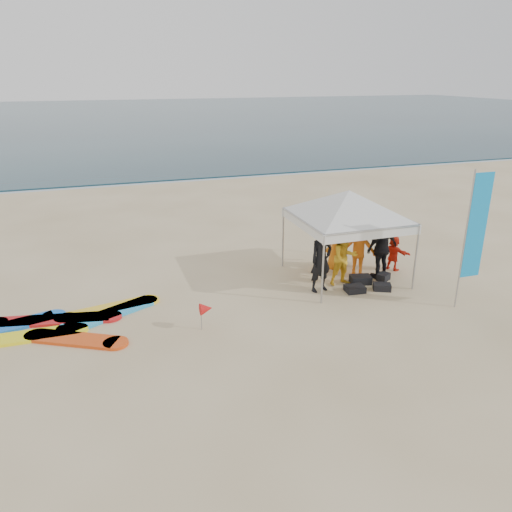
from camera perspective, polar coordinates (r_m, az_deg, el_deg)
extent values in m
plane|color=beige|center=(10.64, 4.76, -10.70)|extent=(120.00, 120.00, 0.00)
cube|color=#0C2633|center=(68.66, -15.89, 15.04)|extent=(160.00, 84.00, 0.08)
cube|color=silver|center=(27.35, -10.44, 8.45)|extent=(160.00, 1.20, 0.01)
imported|color=black|center=(13.09, 7.43, -0.41)|extent=(0.71, 0.54, 1.75)
imported|color=yellow|center=(13.61, 10.10, -0.20)|extent=(0.78, 0.62, 1.55)
imported|color=#D25C12|center=(14.34, 11.67, 0.95)|extent=(1.22, 1.07, 1.63)
imported|color=black|center=(14.25, 14.19, 0.89)|extent=(1.10, 0.64, 1.77)
imported|color=orange|center=(14.72, 9.37, 2.05)|extent=(1.08, 1.00, 1.85)
imported|color=red|center=(15.05, 15.45, 0.34)|extent=(0.70, 0.99, 1.03)
cylinder|color=#A5A5A8|center=(14.67, 3.10, 2.11)|extent=(0.05, 0.05, 1.79)
cylinder|color=#A5A5A8|center=(15.81, 12.20, 3.02)|extent=(0.05, 0.05, 1.79)
cylinder|color=#A5A5A8|center=(12.37, 7.64, -1.60)|extent=(0.05, 0.05, 1.79)
cylinder|color=#A5A5A8|center=(13.71, 17.80, -0.20)|extent=(0.05, 0.05, 1.79)
cube|color=silver|center=(12.73, 13.25, 2.38)|extent=(2.78, 0.02, 0.24)
cube|color=silver|center=(14.98, 7.96, 5.41)|extent=(2.78, 0.02, 0.24)
cube|color=silver|center=(13.26, 5.28, 3.56)|extent=(0.02, 2.78, 0.24)
cube|color=silver|center=(14.51, 15.07, 4.42)|extent=(0.02, 2.78, 0.24)
pyramid|color=silver|center=(13.63, 10.62, 7.40)|extent=(3.79, 3.79, 0.72)
cylinder|color=#A5A5A8|center=(12.76, 22.73, 1.57)|extent=(0.04, 0.04, 3.43)
cube|color=#0D8FDD|center=(12.86, 23.92, 3.14)|extent=(0.54, 0.03, 2.55)
cylinder|color=#A5A5A8|center=(11.32, -6.27, -6.99)|extent=(0.02, 0.02, 0.60)
cone|color=red|center=(11.25, -5.71, -6.02)|extent=(0.28, 0.28, 0.28)
cube|color=black|center=(14.00, 11.85, -2.65)|extent=(0.62, 0.47, 0.22)
cube|color=black|center=(13.71, 14.20, -3.45)|extent=(0.54, 0.47, 0.18)
cube|color=black|center=(13.46, 11.22, -3.70)|extent=(0.54, 0.45, 0.16)
cube|color=black|center=(14.36, 14.36, -2.32)|extent=(0.44, 0.41, 0.20)
cube|color=yellow|center=(12.12, -24.67, -8.37)|extent=(2.01, 0.55, 0.07)
cube|color=yellow|center=(12.74, -16.47, -5.83)|extent=(2.08, 0.93, 0.07)
cube|color=#DB4612|center=(11.61, -19.91, -8.95)|extent=(1.88, 1.37, 0.07)
cube|color=blue|center=(12.73, -26.82, -7.33)|extent=(2.22, 1.09, 0.07)
cube|color=red|center=(12.63, -22.12, -6.80)|extent=(2.63, 1.02, 0.07)
cube|color=#2BA3E6|center=(12.49, -16.36, -6.38)|extent=(2.09, 1.41, 0.07)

